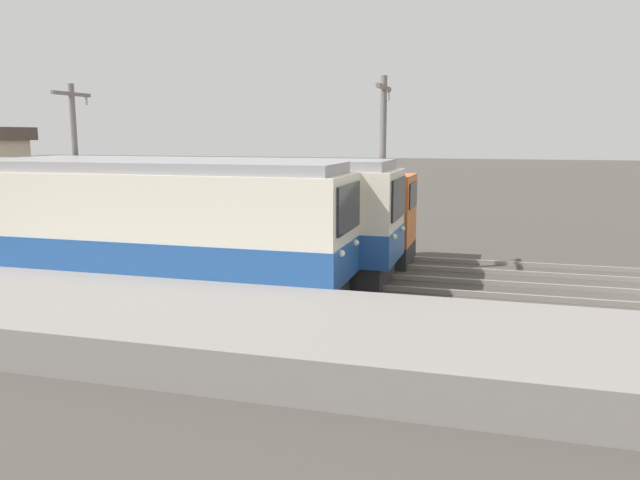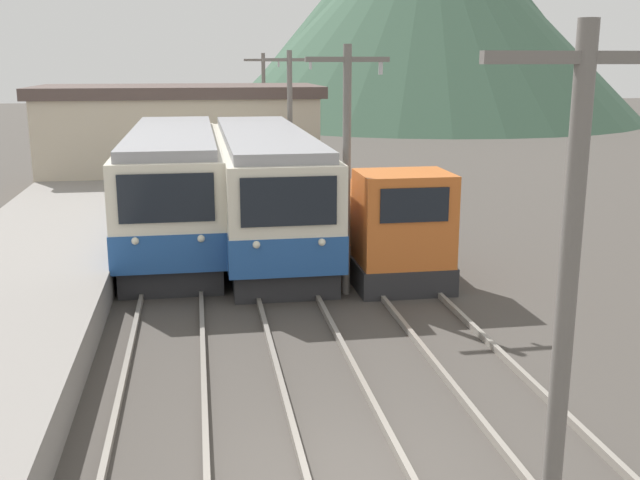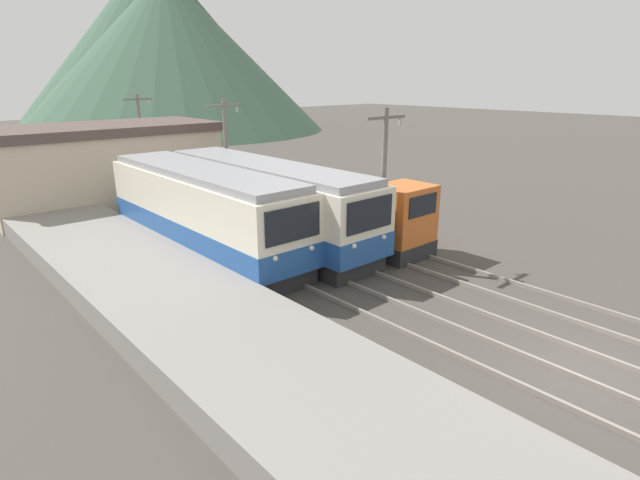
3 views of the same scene
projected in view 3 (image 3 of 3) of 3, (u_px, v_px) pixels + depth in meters
The scene contains 12 objects.
ground_plane at pixel (591, 374), 12.50m from camera, with size 200.00×200.00×0.00m, color #47423D.
track_left at pixel (544, 416), 10.84m from camera, with size 1.54×60.00×0.14m.
track_center at pixel (595, 368), 12.61m from camera, with size 1.54×60.00×0.14m.
track_right at pixel (636, 330), 14.51m from camera, with size 1.54×60.00×0.14m.
commuter_train_left at pixel (204, 214), 20.66m from camera, with size 2.84×11.94×3.62m.
commuter_train_center at pixel (265, 206), 22.13m from camera, with size 2.84×12.67×3.59m.
shunting_locomotive at pixel (372, 220), 21.58m from camera, with size 2.40×5.97×3.00m.
catenary_mast_mid at pixel (383, 183), 18.64m from camera, with size 2.00×0.20×6.07m.
catenary_mast_far at pixel (226, 152), 26.49m from camera, with size 2.00×0.20×6.07m.
catenary_mast_distant at pixel (141, 135), 34.33m from camera, with size 2.00×0.20×6.07m.
station_building at pixel (104, 165), 28.62m from camera, with size 12.60×6.30×4.60m.
mountain_backdrop at pixel (164, 46), 70.87m from camera, with size 43.09×47.45×24.67m.
Camera 3 is at (-12.31, -3.57, 7.05)m, focal length 28.00 mm.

